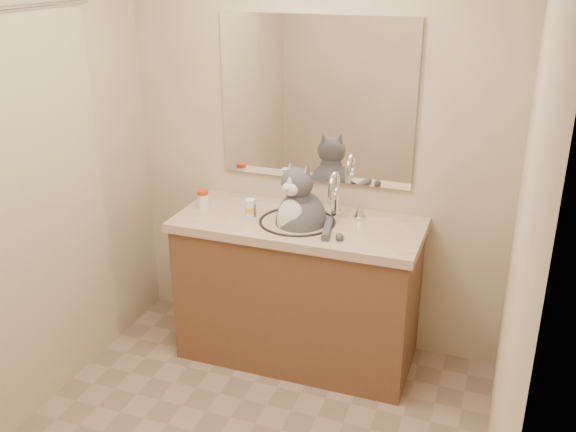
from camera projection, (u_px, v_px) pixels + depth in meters
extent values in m
cube|color=beige|center=(316.00, 144.00, 3.59)|extent=(2.20, 0.01, 2.40)
cube|color=beige|center=(518.00, 270.00, 2.14)|extent=(0.01, 2.50, 2.40)
cube|color=brown|center=(298.00, 294.00, 3.63)|extent=(1.30, 0.55, 0.80)
cube|color=beige|center=(299.00, 225.00, 3.47)|extent=(1.34, 0.59, 0.05)
torus|color=black|center=(297.00, 221.00, 3.45)|extent=(0.42, 0.42, 0.02)
ellipsoid|color=white|center=(297.00, 235.00, 3.47)|extent=(0.40, 0.40, 0.15)
cylinder|color=silver|center=(337.00, 198.00, 3.50)|extent=(0.03, 0.03, 0.18)
torus|color=silver|center=(334.00, 186.00, 3.41)|extent=(0.03, 0.16, 0.16)
cone|color=silver|center=(360.00, 209.00, 3.48)|extent=(0.06, 0.06, 0.08)
cube|color=white|center=(315.00, 100.00, 3.47)|extent=(1.10, 0.02, 0.90)
cube|color=beige|center=(25.00, 228.00, 2.98)|extent=(0.01, 1.20, 1.90)
ellipsoid|color=#4E4E54|center=(301.00, 225.00, 3.45)|extent=(0.34, 0.37, 0.38)
ellipsoid|color=silver|center=(291.00, 221.00, 3.35)|extent=(0.17, 0.12, 0.24)
ellipsoid|color=#4E4E54|center=(297.00, 183.00, 3.32)|extent=(0.20, 0.18, 0.16)
ellipsoid|color=silver|center=(290.00, 189.00, 3.27)|extent=(0.10, 0.06, 0.07)
sphere|color=#D88C8C|center=(287.00, 189.00, 3.25)|extent=(0.02, 0.02, 0.02)
cone|color=#4E4E54|center=(291.00, 166.00, 3.33)|extent=(0.08, 0.07, 0.08)
cone|color=#4E4E54|center=(307.00, 170.00, 3.28)|extent=(0.08, 0.07, 0.08)
cylinder|color=#4E4E54|center=(327.00, 229.00, 3.31)|extent=(0.09, 0.25, 0.04)
cylinder|color=white|center=(203.00, 201.00, 3.62)|extent=(0.06, 0.06, 0.08)
cylinder|color=red|center=(203.00, 192.00, 3.60)|extent=(0.07, 0.07, 0.02)
cylinder|color=white|center=(250.00, 209.00, 3.51)|extent=(0.07, 0.07, 0.08)
cylinder|color=gold|center=(250.00, 209.00, 3.51)|extent=(0.07, 0.07, 0.03)
cylinder|color=white|center=(250.00, 201.00, 3.49)|extent=(0.07, 0.07, 0.02)
cylinder|color=slate|center=(252.00, 210.00, 3.51)|extent=(0.04, 0.04, 0.07)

